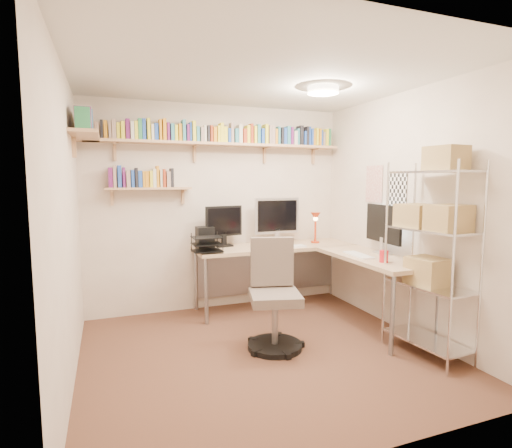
# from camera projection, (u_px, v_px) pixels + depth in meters

# --- Properties ---
(ground) EXTENTS (3.20, 3.20, 0.00)m
(ground) POSITION_uv_depth(u_px,v_px,m) (263.00, 353.00, 3.70)
(ground) COLOR #482A1E
(ground) RESTS_ON ground
(room_shell) EXTENTS (3.24, 3.04, 2.52)m
(room_shell) POSITION_uv_depth(u_px,v_px,m) (264.00, 185.00, 3.53)
(room_shell) COLOR #C3B09E
(room_shell) RESTS_ON ground
(wall_shelves) EXTENTS (3.12, 1.09, 0.80)m
(wall_shelves) POSITION_uv_depth(u_px,v_px,m) (188.00, 142.00, 4.54)
(wall_shelves) COLOR tan
(wall_shelves) RESTS_ON ground
(corner_desk) EXTENTS (2.11, 2.01, 1.37)m
(corner_desk) POSITION_uv_depth(u_px,v_px,m) (290.00, 249.00, 4.72)
(corner_desk) COLOR tan
(corner_desk) RESTS_ON ground
(office_chair) EXTENTS (0.56, 0.58, 1.04)m
(office_chair) POSITION_uv_depth(u_px,v_px,m) (274.00, 302.00, 3.81)
(office_chair) COLOR black
(office_chair) RESTS_ON ground
(wire_rack) EXTENTS (0.44, 0.79, 1.88)m
(wire_rack) POSITION_uv_depth(u_px,v_px,m) (433.00, 230.00, 3.53)
(wire_rack) COLOR silver
(wire_rack) RESTS_ON ground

